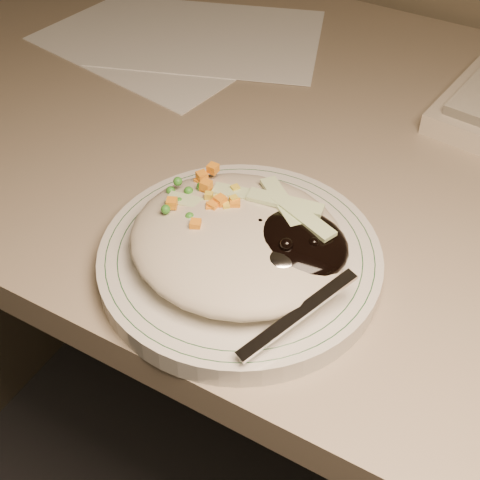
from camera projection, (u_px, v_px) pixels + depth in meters
The scene contains 5 objects.
desk at pixel (387, 290), 0.86m from camera, with size 1.40×0.70×0.74m.
plate at pixel (240, 261), 0.60m from camera, with size 0.25×0.25×0.02m, color silver.
plate_rim at pixel (240, 253), 0.60m from camera, with size 0.24×0.24×0.00m.
meal at pixel (244, 238), 0.58m from camera, with size 0.21×0.19×0.05m.
papers at pixel (182, 40), 0.92m from camera, with size 0.40×0.33×0.00m.
Camera 1 is at (0.12, 0.79, 1.18)m, focal length 50.00 mm.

